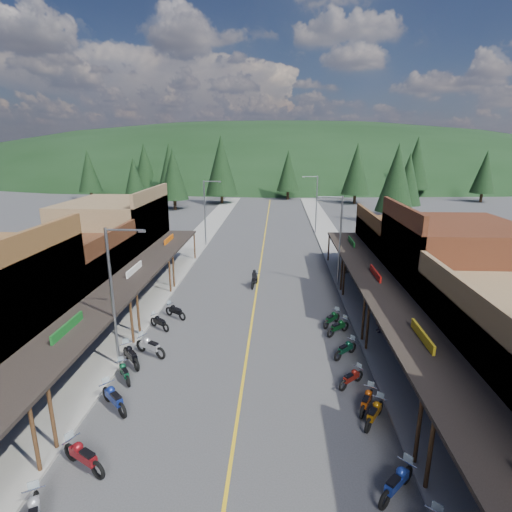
# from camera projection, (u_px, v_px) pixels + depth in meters

# --- Properties ---
(ground) EXTENTS (220.00, 220.00, 0.00)m
(ground) POSITION_uv_depth(u_px,v_px,m) (252.00, 324.00, 27.95)
(ground) COLOR #38383A
(ground) RESTS_ON ground
(centerline) EXTENTS (0.15, 90.00, 0.01)m
(centerline) POSITION_uv_depth(u_px,v_px,m) (262.00, 251.00, 47.18)
(centerline) COLOR gold
(centerline) RESTS_ON ground
(sidewalk_west) EXTENTS (3.40, 94.00, 0.15)m
(sidewalk_west) POSITION_uv_depth(u_px,v_px,m) (190.00, 249.00, 47.61)
(sidewalk_west) COLOR gray
(sidewalk_west) RESTS_ON ground
(sidewalk_east) EXTENTS (3.40, 94.00, 0.15)m
(sidewalk_east) POSITION_uv_depth(u_px,v_px,m) (337.00, 251.00, 46.71)
(sidewalk_east) COLOR gray
(sidewalk_east) RESTS_ON ground
(shop_west_2) EXTENTS (10.90, 9.00, 6.20)m
(shop_west_2) POSITION_uv_depth(u_px,v_px,m) (68.00, 278.00, 29.61)
(shop_west_2) COLOR #3F2111
(shop_west_2) RESTS_ON ground
(shop_west_3) EXTENTS (10.90, 10.20, 8.20)m
(shop_west_3) POSITION_uv_depth(u_px,v_px,m) (117.00, 237.00, 38.58)
(shop_west_3) COLOR brown
(shop_west_3) RESTS_ON ground
(shop_east_2) EXTENTS (10.90, 9.00, 8.20)m
(shop_east_2) POSITION_uv_depth(u_px,v_px,m) (449.00, 272.00, 27.92)
(shop_east_2) COLOR #562B19
(shop_east_2) RESTS_ON ground
(shop_east_3) EXTENTS (10.90, 10.20, 6.20)m
(shop_east_3) POSITION_uv_depth(u_px,v_px,m) (405.00, 250.00, 37.42)
(shop_east_3) COLOR #4C2D16
(shop_east_3) RESTS_ON ground
(streetlight_0) EXTENTS (2.16, 0.18, 8.00)m
(streetlight_0) POSITION_uv_depth(u_px,v_px,m) (115.00, 293.00, 21.34)
(streetlight_0) COLOR gray
(streetlight_0) RESTS_ON ground
(streetlight_1) EXTENTS (2.16, 0.18, 8.00)m
(streetlight_1) POSITION_uv_depth(u_px,v_px,m) (206.00, 210.00, 48.26)
(streetlight_1) COLOR gray
(streetlight_1) RESTS_ON ground
(streetlight_2) EXTENTS (2.16, 0.18, 8.00)m
(streetlight_2) POSITION_uv_depth(u_px,v_px,m) (338.00, 237.00, 34.08)
(streetlight_2) COLOR gray
(streetlight_2) RESTS_ON ground
(streetlight_3) EXTENTS (2.16, 0.18, 8.00)m
(streetlight_3) POSITION_uv_depth(u_px,v_px,m) (315.00, 202.00, 55.23)
(streetlight_3) COLOR gray
(streetlight_3) RESTS_ON ground
(ridge_hill) EXTENTS (310.00, 140.00, 60.00)m
(ridge_hill) POSITION_uv_depth(u_px,v_px,m) (274.00, 176.00, 157.76)
(ridge_hill) COLOR black
(ridge_hill) RESTS_ON ground
(pine_0) EXTENTS (5.04, 5.04, 11.00)m
(pine_0) POSITION_uv_depth(u_px,v_px,m) (89.00, 171.00, 87.90)
(pine_0) COLOR black
(pine_0) RESTS_ON ground
(pine_1) EXTENTS (5.88, 5.88, 12.50)m
(pine_1) POSITION_uv_depth(u_px,v_px,m) (170.00, 166.00, 94.56)
(pine_1) COLOR black
(pine_1) RESTS_ON ground
(pine_2) EXTENTS (6.72, 6.72, 14.00)m
(pine_2) POSITION_uv_depth(u_px,v_px,m) (221.00, 165.00, 82.09)
(pine_2) COLOR black
(pine_2) RESTS_ON ground
(pine_3) EXTENTS (5.04, 5.04, 11.00)m
(pine_3) POSITION_uv_depth(u_px,v_px,m) (288.00, 171.00, 89.46)
(pine_3) COLOR black
(pine_3) RESTS_ON ground
(pine_4) EXTENTS (5.88, 5.88, 12.50)m
(pine_4) POSITION_uv_depth(u_px,v_px,m) (357.00, 169.00, 82.76)
(pine_4) COLOR black
(pine_4) RESTS_ON ground
(pine_5) EXTENTS (6.72, 6.72, 14.00)m
(pine_5) POSITION_uv_depth(u_px,v_px,m) (416.00, 163.00, 93.26)
(pine_5) COLOR black
(pine_5) RESTS_ON ground
(pine_6) EXTENTS (5.04, 5.04, 11.00)m
(pine_6) POSITION_uv_depth(u_px,v_px,m) (485.00, 172.00, 85.35)
(pine_6) COLOR black
(pine_6) RESTS_ON ground
(pine_7) EXTENTS (5.88, 5.88, 12.50)m
(pine_7) POSITION_uv_depth(u_px,v_px,m) (145.00, 165.00, 100.74)
(pine_7) COLOR black
(pine_7) RESTS_ON ground
(pine_8) EXTENTS (4.48, 4.48, 10.00)m
(pine_8) POSITION_uv_depth(u_px,v_px,m) (134.00, 183.00, 65.94)
(pine_8) COLOR black
(pine_8) RESTS_ON ground
(pine_9) EXTENTS (4.93, 4.93, 10.80)m
(pine_9) POSITION_uv_depth(u_px,v_px,m) (408.00, 179.00, 68.25)
(pine_9) COLOR black
(pine_9) RESTS_ON ground
(pine_10) EXTENTS (5.38, 5.38, 11.60)m
(pine_10) POSITION_uv_depth(u_px,v_px,m) (173.00, 174.00, 75.13)
(pine_10) COLOR black
(pine_10) RESTS_ON ground
(pine_11) EXTENTS (5.82, 5.82, 12.40)m
(pine_11) POSITION_uv_depth(u_px,v_px,m) (397.00, 178.00, 61.51)
(pine_11) COLOR black
(pine_11) RESTS_ON ground
(bike_west_2) EXTENTS (2.41, 1.82, 1.33)m
(bike_west_2) POSITION_uv_depth(u_px,v_px,m) (83.00, 455.00, 15.24)
(bike_west_2) COLOR maroon
(bike_west_2) RESTS_ON ground
(bike_west_3) EXTENTS (2.22, 2.16, 1.33)m
(bike_west_3) POSITION_uv_depth(u_px,v_px,m) (114.00, 397.00, 18.74)
(bike_west_3) COLOR navy
(bike_west_3) RESTS_ON ground
(bike_west_4) EXTENTS (1.61, 1.91, 1.08)m
(bike_west_4) POSITION_uv_depth(u_px,v_px,m) (124.00, 371.00, 21.09)
(bike_west_4) COLOR #0D4529
(bike_west_4) RESTS_ON ground
(bike_west_5) EXTENTS (2.03, 2.23, 1.30)m
(bike_west_5) POSITION_uv_depth(u_px,v_px,m) (131.00, 355.00, 22.56)
(bike_west_5) COLOR black
(bike_west_5) RESTS_ON ground
(bike_west_6) EXTENTS (2.39, 1.81, 1.32)m
(bike_west_6) POSITION_uv_depth(u_px,v_px,m) (150.00, 345.00, 23.58)
(bike_west_6) COLOR #AFAEB4
(bike_west_6) RESTS_ON ground
(bike_west_7) EXTENTS (1.92, 1.69, 1.10)m
(bike_west_7) POSITION_uv_depth(u_px,v_px,m) (159.00, 322.00, 26.99)
(bike_west_7) COLOR black
(bike_west_7) RESTS_ON ground
(bike_west_8) EXTENTS (2.03, 1.70, 1.15)m
(bike_west_8) POSITION_uv_depth(u_px,v_px,m) (175.00, 311.00, 28.73)
(bike_west_8) COLOR black
(bike_west_8) RESTS_ON ground
(bike_east_2) EXTENTS (2.06, 2.10, 1.26)m
(bike_east_2) POSITION_uv_depth(u_px,v_px,m) (397.00, 481.00, 14.10)
(bike_east_2) COLOR navy
(bike_east_2) RESTS_ON ground
(bike_east_3) EXTENTS (1.69, 2.11, 1.18)m
(bike_east_3) POSITION_uv_depth(u_px,v_px,m) (374.00, 412.00, 17.81)
(bike_east_3) COLOR #9B5C0B
(bike_east_3) RESTS_ON ground
(bike_east_4) EXTENTS (1.46, 2.04, 1.12)m
(bike_east_4) POSITION_uv_depth(u_px,v_px,m) (367.00, 399.00, 18.73)
(bike_east_4) COLOR #BB470D
(bike_east_4) RESTS_ON ground
(bike_east_5) EXTENTS (1.78, 1.72, 1.06)m
(bike_east_5) POSITION_uv_depth(u_px,v_px,m) (351.00, 377.00, 20.60)
(bike_east_5) COLOR maroon
(bike_east_5) RESTS_ON ground
(bike_east_6) EXTENTS (1.88, 1.87, 1.14)m
(bike_east_6) POSITION_uv_depth(u_px,v_px,m) (346.00, 348.00, 23.44)
(bike_east_6) COLOR #0B3724
(bike_east_6) RESTS_ON ground
(bike_east_7) EXTENTS (1.95, 1.84, 1.15)m
(bike_east_7) POSITION_uv_depth(u_px,v_px,m) (338.00, 326.00, 26.24)
(bike_east_7) COLOR #0C3C18
(bike_east_7) RESTS_ON ground
(bike_east_8) EXTENTS (1.76, 2.00, 1.15)m
(bike_east_8) POSITION_uv_depth(u_px,v_px,m) (332.00, 318.00, 27.51)
(bike_east_8) COLOR #0C3D1B
(bike_east_8) RESTS_ON ground
(rider_on_bike) EXTENTS (1.04, 2.24, 1.64)m
(rider_on_bike) POSITION_uv_depth(u_px,v_px,m) (255.00, 279.00, 35.09)
(rider_on_bike) COLOR black
(rider_on_bike) RESTS_ON ground
(pedestrian_east_a) EXTENTS (0.56, 0.76, 1.92)m
(pedestrian_east_a) POSITION_uv_depth(u_px,v_px,m) (380.00, 318.00, 26.18)
(pedestrian_east_a) COLOR #251D2B
(pedestrian_east_a) RESTS_ON sidewalk_east
(pedestrian_east_b) EXTENTS (0.93, 0.93, 1.72)m
(pedestrian_east_b) POSITION_uv_depth(u_px,v_px,m) (346.00, 264.00, 38.30)
(pedestrian_east_b) COLOR brown
(pedestrian_east_b) RESTS_ON sidewalk_east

